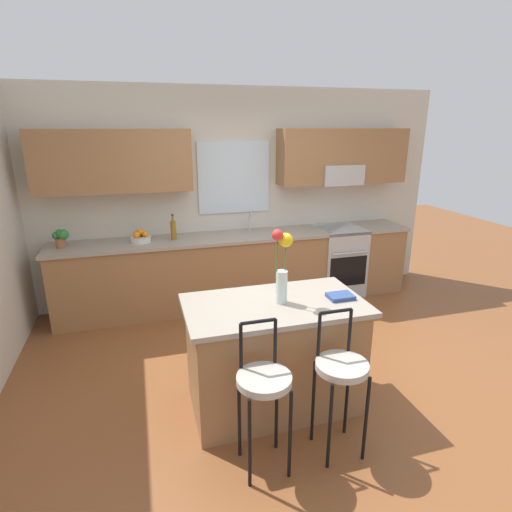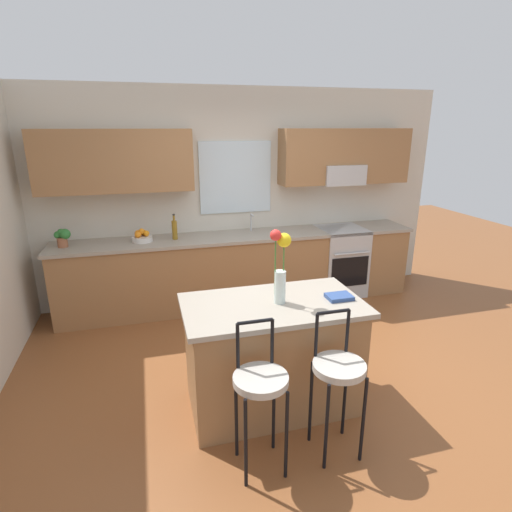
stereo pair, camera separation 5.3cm
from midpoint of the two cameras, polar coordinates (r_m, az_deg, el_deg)
ground_plane at (r=4.05m, az=4.27°, el=-15.80°), size 14.00×14.00×0.00m
back_wall_assembly at (r=5.35m, az=-2.27°, el=9.88°), size 5.60×0.50×2.70m
counter_run at (r=5.32m, az=-1.70°, el=-1.76°), size 4.56×0.64×0.92m
sink_faucet at (r=5.32m, az=-0.37°, el=4.95°), size 0.02×0.13×0.23m
oven_range at (r=5.76m, az=11.83°, el=-0.65°), size 0.60×0.64×0.92m
kitchen_island at (r=3.42m, az=2.75°, el=-13.54°), size 1.40×0.79×0.92m
bar_stool_near at (r=2.77m, az=1.18°, el=-17.57°), size 0.36×0.36×1.04m
bar_stool_middle at (r=2.95m, az=11.89°, el=-15.59°), size 0.36×0.36×1.04m
flower_vase at (r=3.10m, az=3.92°, el=-1.20°), size 0.17×0.11×0.59m
cookbook at (r=3.34m, az=11.94°, el=-5.57°), size 0.20×0.15×0.03m
fruit_bowl_oranges at (r=5.04m, az=-15.30°, el=2.58°), size 0.24×0.24×0.16m
bottle_olive_oil at (r=5.03m, az=-10.96°, el=3.67°), size 0.06×0.06×0.31m
potted_plant_small at (r=5.10m, az=-25.02°, el=2.45°), size 0.18×0.12×0.21m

